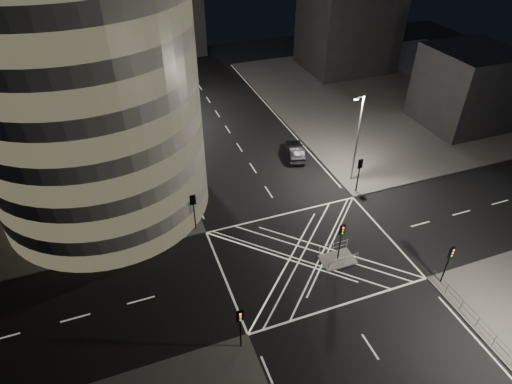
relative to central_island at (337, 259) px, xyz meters
name	(u,v)px	position (x,y,z in m)	size (l,w,h in m)	color
ground	(310,254)	(-2.00, 1.50, -0.07)	(120.00, 120.00, 0.00)	black
sidewalk_far_right	(401,93)	(27.00, 28.50, 0.00)	(42.00, 42.00, 0.15)	#53504E
central_island	(337,259)	(0.00, 0.00, 0.00)	(3.00, 2.00, 0.15)	slate
office_tower_curved	(27,75)	(-22.74, 20.24, 12.58)	(30.00, 29.00, 27.20)	gray
office_block_rear	(31,26)	(-24.00, 43.50, 11.07)	(24.00, 16.00, 22.00)	gray
building_right_far	(348,22)	(24.00, 41.50, 7.58)	(14.00, 12.00, 15.00)	black
building_right_near	(466,87)	(28.00, 17.50, 5.08)	(10.00, 10.00, 10.00)	black
building_far_end	(149,4)	(-6.00, 59.50, 8.93)	(18.00, 8.00, 18.00)	black
tree_a	(168,181)	(-12.50, 10.50, 4.56)	(3.79, 3.79, 6.68)	black
tree_b	(156,144)	(-12.50, 16.50, 5.25)	(4.65, 4.65, 7.86)	black
tree_c	(148,121)	(-12.50, 22.50, 4.96)	(4.25, 4.25, 7.34)	black
tree_d	(140,98)	(-12.50, 28.50, 5.19)	(4.51, 4.51, 7.72)	black
tree_e	(135,87)	(-12.50, 34.50, 4.25)	(3.81, 3.81, 6.38)	black
traffic_signal_fl	(193,206)	(-10.80, 8.30, 2.84)	(0.55, 0.22, 4.00)	black
traffic_signal_nl	(240,322)	(-10.80, -5.30, 2.84)	(0.55, 0.22, 4.00)	black
traffic_signal_fr	(359,169)	(6.80, 8.30, 2.84)	(0.55, 0.22, 4.00)	black
traffic_signal_nr	(449,258)	(6.80, -5.30, 2.84)	(0.55, 0.22, 4.00)	black
traffic_signal_island	(341,236)	(0.00, 0.00, 2.84)	(0.55, 0.22, 4.00)	black
street_lamp_left_near	(172,155)	(-11.44, 13.50, 5.47)	(1.25, 0.25, 10.00)	slate
street_lamp_left_far	(145,86)	(-11.44, 31.50, 5.47)	(1.25, 0.25, 10.00)	slate
street_lamp_right_far	(357,136)	(7.44, 10.50, 5.47)	(1.25, 0.25, 10.00)	slate
railing_near_right	(486,331)	(6.30, -10.65, 0.62)	(0.06, 11.70, 1.10)	slate
railing_island_south	(343,261)	(0.00, -0.90, 0.62)	(2.80, 0.06, 1.10)	slate
railing_island_north	(333,248)	(0.00, 0.90, 0.62)	(2.80, 0.06, 1.10)	slate
sedan	(295,151)	(3.61, 17.09, 0.75)	(1.74, 5.00, 1.65)	black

